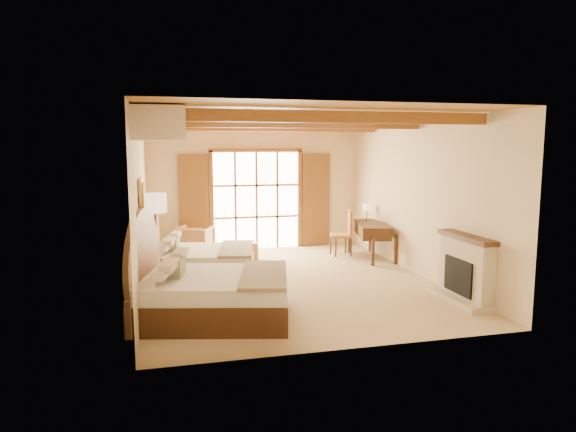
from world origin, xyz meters
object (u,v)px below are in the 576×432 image
object	(u,v)px
nightstand	(160,281)
armchair	(195,241)
desk	(372,239)
bed_far	(193,261)
bed_near	(203,291)

from	to	relation	value
nightstand	armchair	distance (m)	3.51
desk	nightstand	bearing A→B (deg)	-142.21
bed_far	nightstand	bearing A→B (deg)	-109.58
nightstand	armchair	bearing A→B (deg)	82.37
armchair	desk	bearing A→B (deg)	-173.13
bed_far	desk	size ratio (longest dim) A/B	1.41
bed_near	nightstand	xyz separation A→B (m)	(-0.65, 1.27, -0.13)
bed_far	nightstand	world-z (taller)	bed_far
nightstand	armchair	world-z (taller)	armchair
nightstand	armchair	size ratio (longest dim) A/B	0.80
bed_near	desk	distance (m)	5.49
armchair	desk	xyz separation A→B (m)	(4.07, -1.20, 0.08)
armchair	desk	distance (m)	4.25
bed_far	armchair	bearing A→B (deg)	95.91
bed_near	desk	xyz separation A→B (m)	(4.25, 3.48, -0.00)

